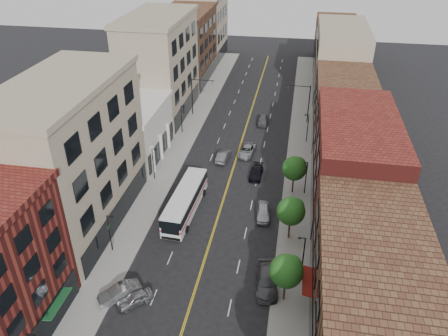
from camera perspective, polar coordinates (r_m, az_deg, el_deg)
The scene contains 33 objects.
ground at distance 45.65m, azimuth -4.95°, elevation -18.93°, with size 220.00×220.00×0.00m, color black.
sidewalk_left at distance 74.53m, azimuth -5.71°, elevation 2.96°, with size 4.00×110.00×0.15m, color gray.
sidewalk_right at distance 72.12m, azimuth 9.81°, elevation 1.62°, with size 4.00×110.00×0.15m, color gray.
bldg_l_tanoffice at distance 55.05m, azimuth -19.28°, elevation 1.06°, with size 10.00×22.00×18.00m, color gray.
bldg_l_white at distance 71.56m, azimuth -12.14°, elevation 4.67°, with size 10.00×14.00×8.00m, color silver.
bldg_l_far_a at distance 84.49m, azimuth -8.38°, elevation 12.79°, with size 10.00×20.00×18.00m, color gray.
bldg_l_far_b at distance 103.28m, azimuth -4.89°, elevation 15.46°, with size 10.00×20.00×15.00m, color #533021.
bldg_l_far_c at distance 119.68m, azimuth -2.69°, elevation 18.91°, with size 10.00×16.00×20.00m, color gray.
bldg_r_near at distance 41.83m, azimuth 18.95°, elevation -16.76°, with size 10.00×26.00×10.00m, color #533021.
bldg_r_mid at distance 60.17m, azimuth 16.65°, elevation 0.88°, with size 10.00×22.00×12.00m, color maroon.
bldg_r_far_a at distance 79.45m, azimuth 15.42°, elevation 7.73°, with size 10.00×20.00×10.00m, color #533021.
bldg_r_far_b at distance 98.55m, azimuth 14.90°, elevation 13.51°, with size 10.00×22.00×14.00m, color gray.
bldg_r_far_c at distance 118.18m, azimuth 14.33°, elevation 15.63°, with size 10.00×18.00×11.00m, color #533021.
tree_r_1 at distance 44.52m, azimuth 8.26°, elevation -13.06°, with size 3.40×3.40×5.59m.
tree_r_2 at distance 52.23m, azimuth 8.85°, elevation -5.50°, with size 3.40×3.40×5.59m.
tree_r_3 at distance 60.61m, azimuth 9.26°, elevation 0.04°, with size 3.40×3.40×5.59m.
lamp_l_1 at distance 52.10m, azimuth -14.70°, elevation -7.98°, with size 0.81×0.55×5.05m.
lamp_l_2 at distance 64.26m, azimuth -9.20°, elevation 0.77°, with size 0.81×0.55×5.05m.
lamp_l_3 at distance 77.82m, azimuth -5.54°, elevation 6.60°, with size 0.81×0.55×5.05m.
lamp_r_1 at distance 48.25m, azimuth 10.29°, elevation -11.01°, with size 0.81×0.55×5.05m.
lamp_r_2 at distance 61.17m, azimuth 10.63°, elevation -1.05°, with size 0.81×0.55×5.05m.
lamp_r_3 at distance 75.29m, azimuth 10.84°, elevation 5.31°, with size 0.81×0.55×5.05m.
signal_mast_left at distance 84.14m, azimuth -3.72°, elevation 9.83°, with size 4.49×0.18×7.20m.
signal_mast_right at distance 81.96m, azimuth 10.56°, elevation 8.78°, with size 4.49×0.18×7.20m.
city_bus at distance 57.46m, azimuth -5.08°, elevation -4.23°, with size 3.42×12.52×3.19m.
car_angle_a at distance 47.14m, azimuth -11.58°, elevation -16.39°, with size 1.50×3.73×1.27m, color gray.
car_angle_b at distance 47.93m, azimuth -13.49°, elevation -15.52°, with size 1.55×4.46×1.47m, color #93969A.
car_parked_mid at distance 47.94m, azimuth 5.61°, elevation -14.47°, with size 2.25×5.53×1.61m, color #4B4A4F.
car_parked_far at distance 57.26m, azimuth 5.15°, elevation -5.73°, with size 1.79×4.46×1.52m, color #A6A7AD.
car_lane_behind at distance 69.62m, azimuth -0.10°, elevation 1.60°, with size 1.56×4.48×1.48m, color #4C4C51.
car_lane_a at distance 65.50m, azimuth 4.24°, elevation -0.63°, with size 1.81×4.46×1.29m, color black.
car_lane_b at distance 71.31m, azimuth 3.01°, elevation 2.27°, with size 2.29×4.96×1.38m, color #999BA0.
car_lane_c at distance 82.10m, azimuth 5.07°, elevation 6.28°, with size 1.82×4.52×1.54m, color #505055.
Camera 1 is at (8.83, -28.19, 34.80)m, focal length 35.00 mm.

